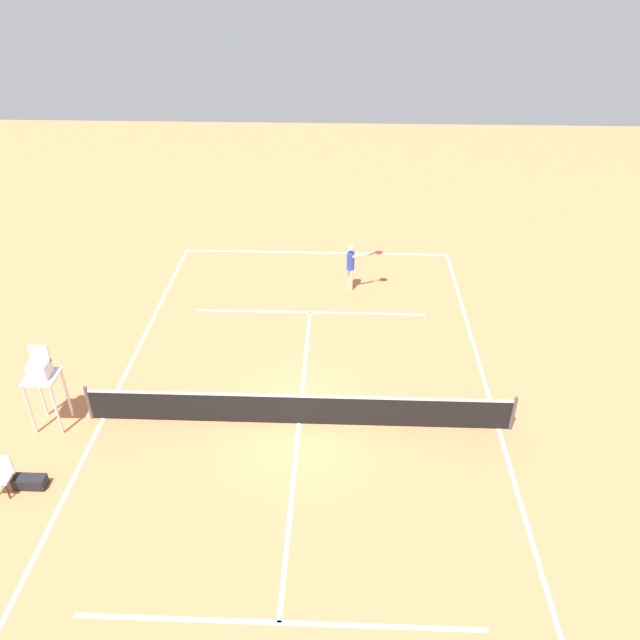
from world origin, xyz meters
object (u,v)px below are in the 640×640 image
object	(u,v)px
umpire_chair	(41,376)
tennis_ball	(356,301)
equipment_bag	(30,482)
player_serving	(352,263)
courtside_chair_near	(2,474)

from	to	relation	value
umpire_chair	tennis_ball	bearing A→B (deg)	-140.41
tennis_ball	umpire_chair	xyz separation A→B (m)	(8.12, 6.71, 1.57)
equipment_bag	player_serving	bearing A→B (deg)	-127.85
player_serving	umpire_chair	bearing A→B (deg)	-68.46
tennis_ball	umpire_chair	world-z (taller)	umpire_chair
courtside_chair_near	equipment_bag	distance (m)	0.65
player_serving	courtside_chair_near	xyz separation A→B (m)	(8.16, 9.97, -0.54)
umpire_chair	equipment_bag	xyz separation A→B (m)	(-0.31, 2.22, -1.46)
player_serving	tennis_ball	xyz separation A→B (m)	(-0.16, 0.91, -1.04)
courtside_chair_near	player_serving	bearing A→B (deg)	-129.31
umpire_chair	equipment_bag	distance (m)	2.67
tennis_ball	equipment_bag	size ratio (longest dim) A/B	0.09
umpire_chair	player_serving	bearing A→B (deg)	-136.22
tennis_ball	courtside_chair_near	xyz separation A→B (m)	(8.32, 9.06, 0.50)
courtside_chair_near	umpire_chair	bearing A→B (deg)	-95.03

